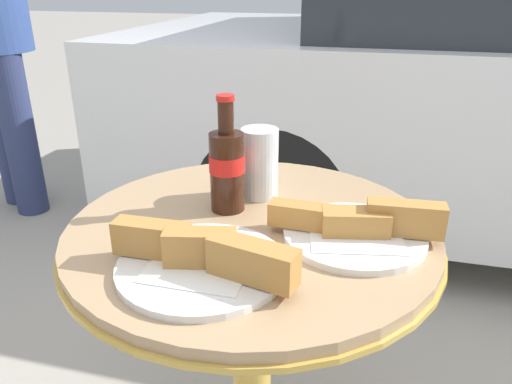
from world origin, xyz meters
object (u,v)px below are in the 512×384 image
object	(u,v)px
bistro_table	(252,302)
lunch_plate_near	(203,259)
lunch_plate_far	(357,227)
drinking_glass	(260,166)
cola_bottle_left	(227,167)

from	to	relation	value
bistro_table	lunch_plate_near	bearing A→B (deg)	-100.13
lunch_plate_near	bistro_table	bearing A→B (deg)	79.87
bistro_table	lunch_plate_far	xyz separation A→B (m)	(0.18, -0.00, 0.19)
bistro_table	drinking_glass	world-z (taller)	drinking_glass
bistro_table	drinking_glass	distance (m)	0.26
drinking_glass	lunch_plate_near	size ratio (longest dim) A/B	0.47
cola_bottle_left	lunch_plate_near	distance (m)	0.23
lunch_plate_near	drinking_glass	bearing A→B (deg)	87.59
lunch_plate_near	cola_bottle_left	bearing A→B (deg)	98.03
bistro_table	cola_bottle_left	world-z (taller)	cola_bottle_left
drinking_glass	lunch_plate_far	bearing A→B (deg)	-33.16
drinking_glass	cola_bottle_left	bearing A→B (deg)	-120.33
cola_bottle_left	bistro_table	bearing A→B (deg)	-41.55
bistro_table	cola_bottle_left	size ratio (longest dim) A/B	3.35
cola_bottle_left	drinking_glass	world-z (taller)	cola_bottle_left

